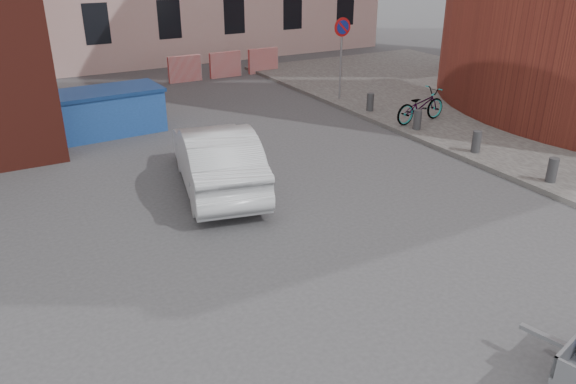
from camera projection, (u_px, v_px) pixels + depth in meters
ground at (360, 287)px, 8.79m from camera, size 120.00×120.00×0.00m
sidewalk at (558, 125)px, 16.42m from camera, size 9.00×24.00×0.12m
no_parking_sign at (342, 42)px, 18.22m from camera, size 0.60×0.09×2.65m
bollards at (476, 142)px, 14.02m from camera, size 0.22×9.02×0.55m
barriers at (225, 65)px, 22.43m from camera, size 4.70×0.18×1.00m
dumpster at (108, 111)px, 15.73m from camera, size 3.05×1.69×1.25m
silver_car at (217, 158)px, 12.09m from camera, size 2.38×4.48×1.40m
bicycle at (421, 106)px, 16.35m from camera, size 1.88×0.79×0.96m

